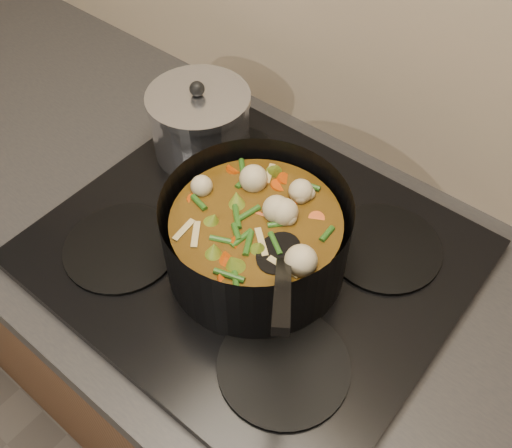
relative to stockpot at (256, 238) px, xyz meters
The scene contains 4 objects.
counter 0.54m from the stockpot, 139.83° to the left, with size 2.64×0.64×0.91m.
stovetop 0.08m from the stockpot, 139.83° to the left, with size 0.62×0.54×0.03m.
stockpot is the anchor object (origin of this frame).
saucepan 0.28m from the stockpot, 149.72° to the left, with size 0.18×0.18×0.15m.
Camera 1 is at (0.35, 1.51, 1.64)m, focal length 40.00 mm.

